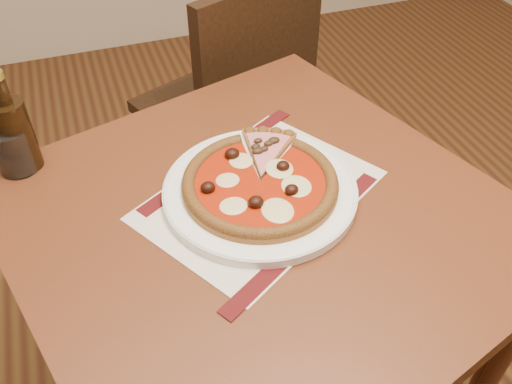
% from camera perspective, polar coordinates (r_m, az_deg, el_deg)
% --- Properties ---
extents(table, '(0.99, 0.99, 0.75)m').
position_cam_1_polar(table, '(1.01, 0.38, -6.24)').
color(table, brown).
rests_on(table, ground).
extents(chair_far, '(0.55, 0.55, 0.89)m').
position_cam_1_polar(chair_far, '(1.66, -2.11, 9.83)').
color(chair_far, black).
rests_on(chair_far, ground).
extents(placemat, '(0.49, 0.45, 0.00)m').
position_cam_1_polar(placemat, '(0.96, 0.43, -0.31)').
color(placemat, beige).
rests_on(placemat, table).
extents(plate, '(0.34, 0.34, 0.02)m').
position_cam_1_polar(plate, '(0.96, 0.43, 0.13)').
color(plate, white).
rests_on(plate, placemat).
extents(pizza, '(0.27, 0.27, 0.04)m').
position_cam_1_polar(pizza, '(0.94, 0.43, 1.01)').
color(pizza, '#966524').
rests_on(pizza, plate).
extents(ham_slice, '(0.11, 0.15, 0.02)m').
position_cam_1_polar(ham_slice, '(1.02, 1.94, 4.63)').
color(ham_slice, '#966524').
rests_on(ham_slice, plate).
extents(water_glass, '(0.08, 0.08, 0.09)m').
position_cam_1_polar(water_glass, '(1.09, -24.12, 4.10)').
color(water_glass, white).
rests_on(water_glass, table).
extents(bottle, '(0.06, 0.06, 0.20)m').
position_cam_1_polar(bottle, '(1.07, -23.95, 5.81)').
color(bottle, '#35200D').
rests_on(bottle, table).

